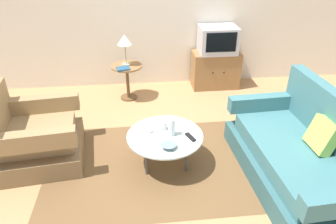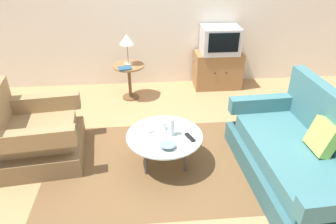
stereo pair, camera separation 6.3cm
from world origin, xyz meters
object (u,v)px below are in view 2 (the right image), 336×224
armchair (34,137)px  bowl (168,146)px  coffee_table (164,137)px  book (125,68)px  tv_remote_silver (149,128)px  side_table (129,75)px  tv_remote_dark (190,137)px  couch (301,158)px  table_lamp (127,41)px  vase (171,125)px  mug (163,126)px  tv_stand (218,70)px  television (220,40)px

armchair → bowl: armchair is taller
coffee_table → book: 1.65m
bowl → tv_remote_silver: 0.41m
side_table → tv_remote_silver: (0.26, -1.58, 0.01)m
coffee_table → tv_remote_dark: bearing=-16.6°
couch → table_lamp: bearing=37.1°
couch → tv_remote_silver: bearing=68.0°
vase → mug: 0.17m
coffee_table → table_lamp: table_lamp is taller
table_lamp → vase: bearing=-74.1°
coffee_table → tv_remote_silver: tv_remote_silver is taller
armchair → side_table: armchair is taller
bowl → tv_remote_silver: size_ratio=0.95×
side_table → mug: bearing=-75.2°
tv_stand → table_lamp: 1.63m
television → book: (-1.53, -0.45, -0.25)m
couch → television: size_ratio=3.06×
vase → tv_stand: bearing=64.1°
armchair → tv_remote_silver: 1.33m
coffee_table → bowl: size_ratio=5.14×
bowl → mug: bearing=92.9°
television → vase: (-0.98, -2.02, -0.29)m
tv_remote_silver → table_lamp: bearing=167.6°
table_lamp → tv_remote_dark: table_lamp is taller
television → tv_remote_dark: size_ratio=3.59×
book → tv_stand: bearing=3.7°
vase → book: bearing=109.1°
side_table → tv_stand: 1.51m
tv_remote_silver → bowl: bearing=4.9°
table_lamp → book: size_ratio=2.18×
side_table → book: (-0.05, -0.14, 0.17)m
vase → mug: size_ratio=2.02×
tv_remote_dark → book: book is taller
couch → tv_remote_silver: size_ratio=10.62×
tv_stand → side_table: bearing=-168.3°
side_table → book: bearing=-109.4°
mug → tv_remote_dark: size_ratio=0.77×
couch → tv_remote_dark: size_ratio=10.99×
vase → tv_remote_silver: (-0.24, 0.14, -0.12)m
television → couch: bearing=-82.2°
bowl → tv_remote_dark: bowl is taller
table_lamp → couch: bearing=-49.8°
mug → bowl: size_ratio=0.79×
vase → mug: bearing=121.2°
armchair → television: (2.54, 1.76, 0.53)m
armchair → bowl: bearing=65.7°
mug → bowl: (0.02, -0.36, -0.02)m
armchair → television: size_ratio=1.71×
tv_stand → tv_remote_silver: tv_stand is taller
coffee_table → side_table: (-0.42, 1.72, 0.03)m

